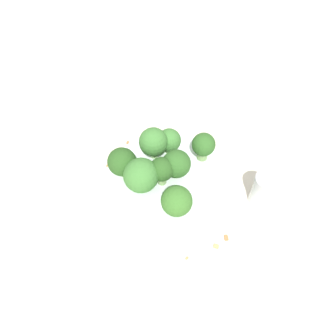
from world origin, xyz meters
The scene contains 16 objects.
ground_plane centered at (0.00, 0.00, 0.00)m, with size 3.00×3.00×0.00m, color beige.
bowl centered at (0.00, 0.00, 0.02)m, with size 0.22×0.22×0.04m, color silver.
broccoli_floret_0 centered at (-0.01, 0.01, 0.07)m, with size 0.04×0.04×0.06m.
broccoli_floret_1 centered at (-0.05, -0.04, 0.06)m, with size 0.05×0.05×0.05m.
broccoli_floret_2 centered at (-0.03, 0.03, 0.07)m, with size 0.06×0.06×0.06m.
broccoli_floret_3 centered at (0.01, -0.01, 0.07)m, with size 0.05×0.05×0.06m.
broccoli_floret_4 centered at (0.04, 0.05, 0.07)m, with size 0.05×0.05×0.06m.
broccoli_floret_5 centered at (0.06, 0.03, 0.06)m, with size 0.04×0.04×0.05m.
broccoli_floret_6 centered at (0.07, -0.03, 0.07)m, with size 0.04×0.04×0.06m.
broccoli_floret_7 centered at (-0.03, 0.07, 0.07)m, with size 0.05×0.05×0.06m.
pepper_shaker centered at (0.05, -0.16, 0.04)m, with size 0.04×0.04×0.07m.
almond_crumb_0 centered at (-0.10, -0.08, 0.00)m, with size 0.01×0.00×0.01m, color #AD7F4C.
almond_crumb_1 centered at (-0.04, -0.13, 0.00)m, with size 0.01×0.01×0.01m, color olive.
almond_crumb_2 centered at (0.07, 0.12, 0.00)m, with size 0.01×0.00×0.01m, color olive.
almond_crumb_3 centered at (0.00, 0.13, 0.00)m, with size 0.01×0.01×0.01m, color #AD7F4C.
almond_crumb_4 centered at (-0.07, -0.12, 0.00)m, with size 0.01×0.01×0.01m, color tan.
Camera 1 is at (-0.29, -0.14, 0.50)m, focal length 35.00 mm.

